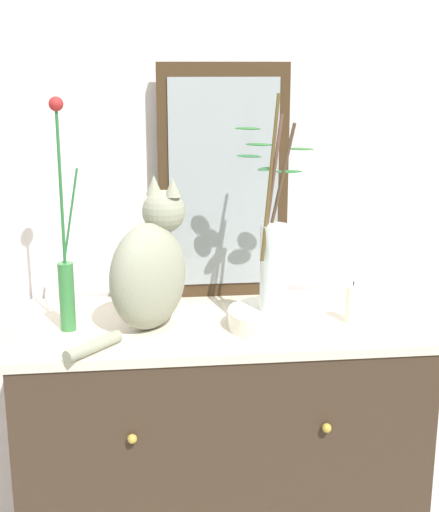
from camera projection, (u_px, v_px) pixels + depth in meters
name	position (u px, v px, depth m)	size (l,w,h in m)	color
wall_back	(208.00, 166.00, 2.16)	(4.40, 0.08, 2.60)	white
sideboard	(220.00, 472.00, 2.07)	(1.09, 0.50, 0.93)	#38291E
mirror_leaning	(223.00, 183.00, 2.08)	(0.38, 0.03, 0.68)	#392717
cat_sitting	(150.00, 268.00, 1.86)	(0.34, 0.37, 0.39)	gray
vase_slim_green	(65.00, 265.00, 1.84)	(0.07, 0.04, 0.60)	#34773B
bowl_porcelain	(273.00, 319.00, 1.90)	(0.24, 0.24, 0.05)	silver
vase_glass_clear	(274.00, 255.00, 1.86)	(0.22, 0.13, 0.55)	silver
candle_pillar	(353.00, 304.00, 1.92)	(0.04, 0.04, 0.12)	#ECEAC8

